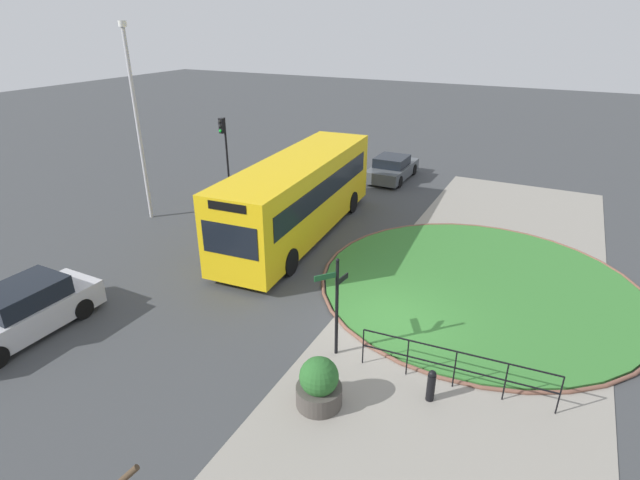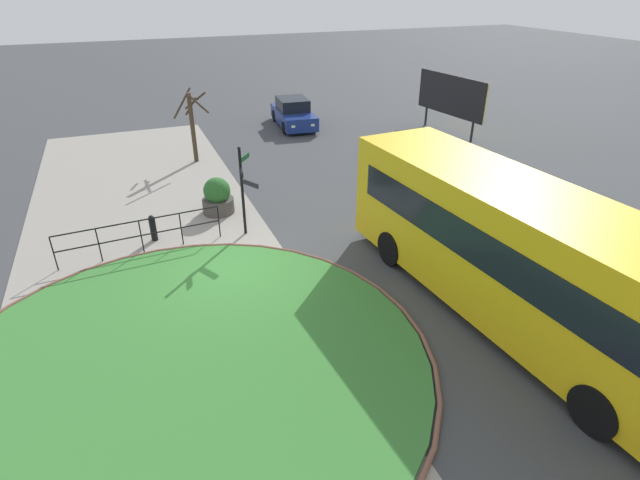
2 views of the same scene
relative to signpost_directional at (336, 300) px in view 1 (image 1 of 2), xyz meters
The scene contains 13 objects.
ground 2.75m from the signpost_directional, 21.40° to the right, with size 120.00×120.00×0.00m, color #3D3F42.
sidewalk_paving 4.00m from the signpost_directional, 55.91° to the right, with size 32.00×7.56×0.02m, color gray.
grass_island 6.44m from the signpost_directional, 26.89° to the right, with size 10.54×10.54×0.10m, color #387A33.
grass_kerb_ring 6.44m from the signpost_directional, 26.89° to the right, with size 10.85×10.85×0.11m, color brown.
signpost_directional is the anchor object (origin of this frame).
bollard_foreground 3.14m from the signpost_directional, 103.00° to the right, with size 0.20×0.20×0.88m.
railing_grass_edge 3.34m from the signpost_directional, 89.02° to the right, with size 0.36×4.74×1.09m.
bus_yellow 8.17m from the signpost_directional, 35.96° to the left, with size 10.64×3.26×3.28m.
car_near_lane 9.07m from the signpost_directional, 110.86° to the left, with size 4.35×1.84×1.51m.
car_trailing 16.41m from the signpost_directional, 13.89° to the left, with size 4.21×1.93×1.34m.
traffic_light_near 16.00m from the signpost_directional, 47.17° to the left, with size 0.49×0.28×3.63m.
lamppost_tall 13.31m from the signpost_directional, 66.02° to the left, with size 0.32×0.32×8.31m.
planter_near_signpost 2.31m from the signpost_directional, 165.78° to the right, with size 1.09×1.09×1.30m.
Camera 1 is at (-12.08, -3.81, 8.41)m, focal length 27.55 mm.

